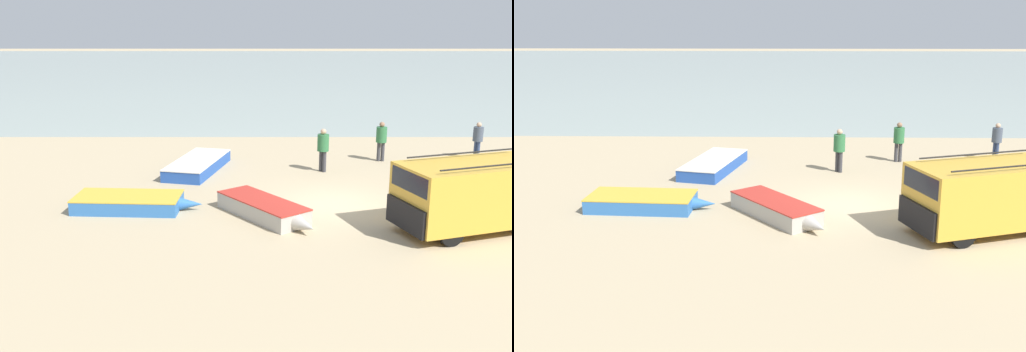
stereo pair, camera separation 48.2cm
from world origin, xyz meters
The scene contains 9 objects.
ground_plane centered at (0.00, 0.00, 0.00)m, with size 200.00×200.00×0.00m, color tan.
sea_water centered at (0.00, 52.00, 0.00)m, with size 120.00×80.00×0.01m, color #99A89E.
parked_van centered at (3.85, -2.40, 1.17)m, with size 5.19×3.50×2.25m.
fishing_rowboat_0 centered at (-5.17, 4.89, 0.25)m, with size 2.61×5.35×0.51m.
fishing_rowboat_1 centered at (-2.45, -1.27, 0.28)m, with size 3.23×3.86×0.56m.
fishing_rowboat_2 centered at (-6.97, -0.43, 0.25)m, with size 4.35×1.89×0.49m.
fisherman_0 centered at (2.85, 6.53, 1.07)m, with size 0.47×0.47×1.78m.
fisherman_1 centered at (7.33, 6.99, 1.01)m, with size 0.44×0.44×1.68m.
fisherman_2 centered at (0.04, 4.66, 1.09)m, with size 0.48×0.48×1.82m.
Camera 1 is at (-2.75, -19.68, 6.35)m, focal length 42.00 mm.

